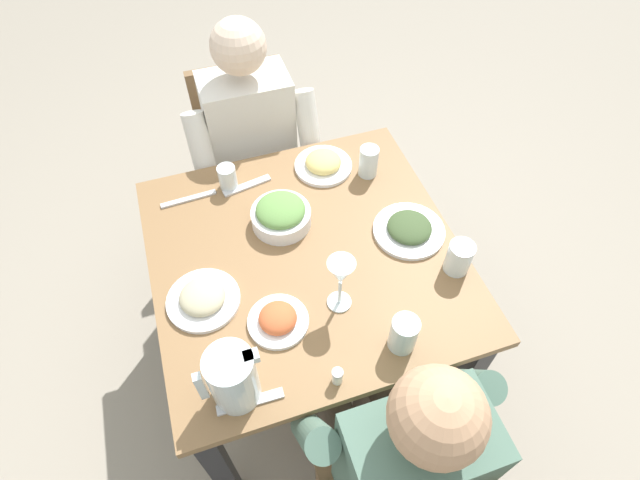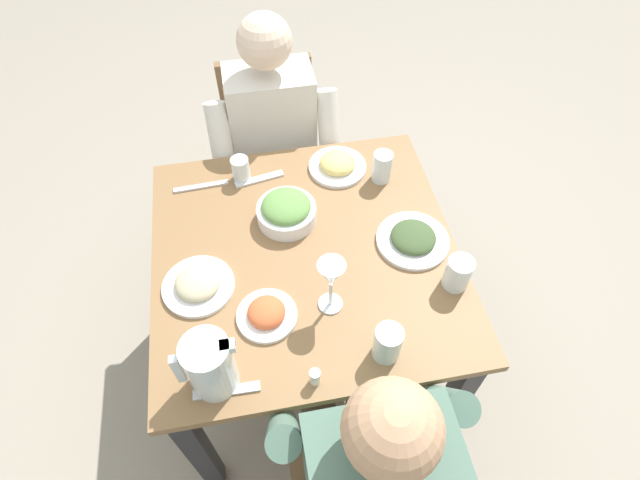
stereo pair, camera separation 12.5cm
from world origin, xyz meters
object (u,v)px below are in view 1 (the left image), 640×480
Objects in this scene: plate_fries at (323,163)px; water_glass_center at (404,334)px; chair_near at (250,154)px; water_glass_near_right at (369,162)px; water_glass_by_pitcher at (228,177)px; salad_bowl at (281,214)px; plate_dolmas at (409,229)px; water_glass_near_left at (459,258)px; wine_glass at (341,275)px; plate_beans at (203,298)px; plate_rice_curry at (278,319)px; dining_table at (307,275)px; salt_shaker at (337,376)px; water_pitcher at (233,378)px; diner_near at (258,160)px; diner_far at (392,438)px.

plate_fries is 1.76× the size of water_glass_center.
chair_near is 0.68m from water_glass_near_right.
water_glass_center is at bearing 113.78° from water_glass_by_pitcher.
plate_fries is at bearing -136.36° from salad_bowl.
plate_dolmas is 0.19m from water_glass_near_left.
water_glass_near_right reaches higher than plate_fries.
salad_bowl is 0.97× the size of wine_glass.
plate_dolmas is 0.36m from wine_glass.
salad_bowl is at bearing -69.43° from water_glass_center.
chair_near reaches higher than plate_beans.
wine_glass reaches higher than water_glass_near_right.
plate_rice_curry is at bearing 72.86° from salad_bowl.
plate_fries and plate_rice_curry have the same top height.
water_glass_by_pitcher is (0.02, -0.55, 0.02)m from plate_rice_curry.
salt_shaker is at bearing 83.91° from dining_table.
plate_dolmas is 0.39m from water_glass_center.
plate_rice_curry and salt_shaker have the same top height.
water_glass_center is at bearing 179.26° from water_pitcher.
plate_beans is 0.23m from plate_rice_curry.
water_glass_near_left is at bearing 114.26° from chair_near.
plate_rice_curry is (0.12, 0.77, 0.13)m from diner_near.
diner_far is (-0.08, 1.13, 0.00)m from diner_near.
diner_near is at bearing 90.00° from chair_near.
water_glass_near_right is 0.76m from salt_shaker.
diner_far reaches higher than water_glass_near_left.
salad_bowl reaches higher than plate_beans.
water_glass_by_pitcher is (0.16, -0.35, 0.16)m from dining_table.
plate_beans reaches higher than plate_dolmas.
salad_bowl is 0.84× the size of plate_dolmas.
diner_far reaches higher than dining_table.
water_glass_center is at bearing 98.83° from chair_near.
plate_dolmas is 0.54m from salt_shaker.
water_glass_center reaches higher than plate_rice_curry.
wine_glass is at bearing 30.41° from plate_dolmas.
water_glass_center is (-0.15, 0.37, 0.17)m from dining_table.
diner_far is at bearing 150.26° from water_pitcher.
diner_near reaches higher than water_glass_center.
diner_near is at bearing -79.28° from water_glass_center.
plate_rice_curry is at bearing 82.91° from chair_near.
diner_far reaches higher than salt_shaker.
water_glass_center reaches higher than salt_shaker.
water_glass_by_pitcher is (0.33, -0.01, 0.02)m from plate_fries.
water_glass_near_left reaches higher than water_glass_by_pitcher.
plate_dolmas is (-0.63, -0.34, -0.08)m from water_pitcher.
salad_bowl is (0.04, -0.14, 0.16)m from dining_table.
water_glass_center is at bearing 88.69° from plate_fries.
wine_glass reaches higher than water_glass_center.
plate_dolmas is at bearing 114.29° from chair_near.
water_glass_near_right reaches higher than water_glass_near_left.
chair_near is at bearing -81.17° from water_glass_center.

